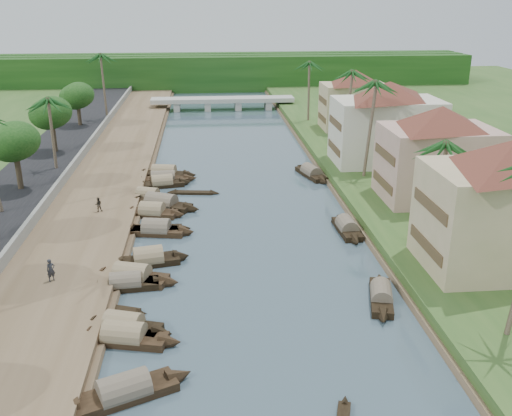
{
  "coord_description": "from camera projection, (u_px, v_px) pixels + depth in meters",
  "views": [
    {
      "loc": [
        -3.75,
        -40.78,
        21.2
      ],
      "look_at": [
        0.95,
        10.48,
        2.0
      ],
      "focal_mm": 40.0,
      "sensor_mm": 36.0,
      "label": 1
    }
  ],
  "objects": [
    {
      "name": "person_far",
      "position": [
        98.0,
        204.0,
        57.22
      ],
      "size": [
        0.81,
        0.69,
        1.47
      ],
      "primitive_type": "imported",
      "rotation": [
        0.0,
        0.0,
        3.35
      ],
      "color": "#332C24",
      "rests_on": "left_bank"
    },
    {
      "name": "canoe_1",
      "position": [
        119.0,
        310.0,
        40.8
      ],
      "size": [
        4.27,
        2.11,
        0.69
      ],
      "rotation": [
        0.0,
        0.0,
        -0.35
      ],
      "color": "black",
      "rests_on": "ground"
    },
    {
      "name": "building_mid",
      "position": [
        438.0,
        152.0,
        58.41
      ],
      "size": [
        14.11,
        14.11,
        9.7
      ],
      "color": "tan",
      "rests_on": "right_bank"
    },
    {
      "name": "right_bank",
      "position": [
        404.0,
        186.0,
        65.85
      ],
      "size": [
        16.0,
        180.0,
        1.2
      ],
      "primitive_type": "cube",
      "color": "#2E5020",
      "rests_on": "ground"
    },
    {
      "name": "bridge",
      "position": [
        223.0,
        101.0,
        112.35
      ],
      "size": [
        28.0,
        4.0,
        2.4
      ],
      "color": "#A9A89E",
      "rests_on": "ground"
    },
    {
      "name": "tree_4",
      "position": [
        51.0,
        114.0,
        75.55
      ],
      "size": [
        4.94,
        4.94,
        7.24
      ],
      "color": "#463828",
      "rests_on": "ground"
    },
    {
      "name": "sampan_16",
      "position": [
        311.0,
        173.0,
        71.19
      ],
      "size": [
        3.79,
        8.47,
        2.06
      ],
      "rotation": [
        0.0,
        0.0,
        1.85
      ],
      "color": "black",
      "rests_on": "ground"
    },
    {
      "name": "sampan_3",
      "position": [
        126.0,
        284.0,
        43.82
      ],
      "size": [
        7.11,
        2.06,
        1.93
      ],
      "rotation": [
        0.0,
        0.0,
        0.09
      ],
      "color": "black",
      "rests_on": "ground"
    },
    {
      "name": "sampan_8",
      "position": [
        152.0,
        212.0,
        58.31
      ],
      "size": [
        7.24,
        3.29,
        2.19
      ],
      "rotation": [
        0.0,
        0.0,
        -0.24
      ],
      "color": "black",
      "rests_on": "ground"
    },
    {
      "name": "left_bank",
      "position": [
        96.0,
        196.0,
        62.93
      ],
      "size": [
        10.0,
        180.0,
        0.8
      ],
      "primitive_type": "cube",
      "color": "brown",
      "rests_on": "ground"
    },
    {
      "name": "building_near",
      "position": [
        507.0,
        204.0,
        43.3
      ],
      "size": [
        14.85,
        14.85,
        10.2
      ],
      "color": "#CAAE87",
      "rests_on": "right_bank"
    },
    {
      "name": "sampan_10",
      "position": [
        148.0,
        196.0,
        63.1
      ],
      "size": [
        6.88,
        3.66,
        1.92
      ],
      "rotation": [
        0.0,
        0.0,
        -0.35
      ],
      "color": "black",
      "rests_on": "ground"
    },
    {
      "name": "sampan_12",
      "position": [
        163.0,
        179.0,
        68.94
      ],
      "size": [
        8.44,
        2.01,
        2.02
      ],
      "rotation": [
        0.0,
        0.0,
        0.06
      ],
      "color": "black",
      "rests_on": "ground"
    },
    {
      "name": "palm_2",
      "position": [
        371.0,
        85.0,
        63.71
      ],
      "size": [
        3.2,
        3.2,
        12.5
      ],
      "color": "#715E4B",
      "rests_on": "ground"
    },
    {
      "name": "palm_1",
      "position": [
        441.0,
        146.0,
        47.8
      ],
      "size": [
        3.2,
        3.2,
        9.94
      ],
      "color": "#715E4B",
      "rests_on": "ground"
    },
    {
      "name": "sampan_0",
      "position": [
        124.0,
        392.0,
        31.84
      ],
      "size": [
        8.26,
        4.84,
        2.19
      ],
      "rotation": [
        0.0,
        0.0,
        0.41
      ],
      "color": "black",
      "rests_on": "ground"
    },
    {
      "name": "sampan_1",
      "position": [
        124.0,
        327.0,
        38.11
      ],
      "size": [
        7.28,
        3.75,
        2.14
      ],
      "rotation": [
        0.0,
        0.0,
        -0.31
      ],
      "color": "black",
      "rests_on": "ground"
    },
    {
      "name": "building_distant",
      "position": [
        354.0,
        99.0,
        90.22
      ],
      "size": [
        12.62,
        12.62,
        9.2
      ],
      "color": "#CAAE87",
      "rests_on": "right_bank"
    },
    {
      "name": "ground",
      "position": [
        256.0,
        277.0,
        45.78
      ],
      "size": [
        220.0,
        220.0,
        0.0
      ],
      "primitive_type": "plane",
      "color": "#3D505B",
      "rests_on": "ground"
    },
    {
      "name": "tree_3",
      "position": [
        14.0,
        142.0,
        60.61
      ],
      "size": [
        4.91,
        4.91,
        7.27
      ],
      "color": "#463828",
      "rests_on": "ground"
    },
    {
      "name": "sampan_5",
      "position": [
        149.0,
        260.0,
        47.83
      ],
      "size": [
        7.36,
        3.14,
        2.28
      ],
      "rotation": [
        0.0,
        0.0,
        0.2
      ],
      "color": "black",
      "rests_on": "ground"
    },
    {
      "name": "palm_3",
      "position": [
        348.0,
        73.0,
        77.51
      ],
      "size": [
        3.2,
        3.2,
        11.89
      ],
      "color": "#715E4B",
      "rests_on": "ground"
    },
    {
      "name": "retaining_wall",
      "position": [
        56.0,
        189.0,
        62.24
      ],
      "size": [
        0.4,
        180.0,
        1.1
      ],
      "primitive_type": "cube",
      "color": "gray",
      "rests_on": "left_bank"
    },
    {
      "name": "sampan_14",
      "position": [
        381.0,
        296.0,
        42.08
      ],
      "size": [
        3.15,
        7.61,
        1.87
      ],
      "rotation": [
        0.0,
        0.0,
        1.33
      ],
      "color": "black",
      "rests_on": "ground"
    },
    {
      "name": "tree_5",
      "position": [
        77.0,
        96.0,
        91.55
      ],
      "size": [
        4.86,
        4.86,
        6.7
      ],
      "color": "#463828",
      "rests_on": "ground"
    },
    {
      "name": "sampan_13",
      "position": [
        164.0,
        174.0,
        71.0
      ],
      "size": [
        8.55,
        3.36,
        2.28
      ],
      "rotation": [
        0.0,
        0.0,
        -0.2
      ],
      "color": "black",
      "rests_on": "ground"
    },
    {
      "name": "sampan_15",
      "position": [
        347.0,
        228.0,
        54.41
      ],
      "size": [
        1.91,
        7.47,
        2.02
      ],
      "rotation": [
        0.0,
        0.0,
        1.61
      ],
      "color": "black",
      "rests_on": "ground"
    },
    {
      "name": "sampan_9",
      "position": [
        161.0,
        204.0,
        60.69
      ],
      "size": [
        9.1,
        5.71,
        2.33
      ],
      "rotation": [
        0.0,
        0.0,
        -0.46
      ],
      "color": "black",
      "rests_on": "ground"
    },
    {
      "name": "person_near",
      "position": [
        51.0,
        270.0,
        43.19
      ],
      "size": [
        0.77,
        0.72,
        1.77
      ],
      "primitive_type": "imported",
      "rotation": [
        0.0,
        0.0,
        0.61
      ],
      "color": "#2A2B32",
      "rests_on": "left_bank"
    },
    {
      "name": "building_far",
      "position": [
        387.0,
        122.0,
        71.3
      ],
      "size": [
        15.59,
        15.59,
        10.2
      ],
      "color": "beige",
      "rests_on": "right_bank"
    },
    {
      "name": "road",
      "position": [
        16.0,
        196.0,
        62.09
      ],
      "size": [
        8.0,
        180.0,
        1.4
      ],
      "primitive_type": "cube",
      "color": "black",
      "rests_on": "ground"
    },
    {
      "name": "sampan_2",
      "position": [
        125.0,
        337.0,
        37.03
      ],
      "size": [
        7.97,
        3.36,
        2.08
      ],
      "rotation": [
        0.0,
        0.0,
        -0.24
      ],
      "color": "black",
      "rests_on": "ground"
    },
    {
      "name": "palm_6",
      "position": [
        48.0,
        101.0,
        66.95
      ],
      "size": [
        3.2,
        3.2,
        9.95
      ],
      "color": "#715E4B",
      "rests_on": "ground"
    },
    {
      "name": "sampan_7",
      "position": [
        155.0,
        229.0,
        54.18
      ],
      "size": [
        7.03,
        1.66,
        1.91
      ],
      "rotation": [
        0.0,
        0.0,
        -0.0
      ],
      "color": "black",
      "rests_on": "ground"
    },
    {
      "name": "tree_6",
      "position": [
        415.0,
        121.0,
        75.26
      ],
      "size": [
        4.61,
        4.61,
        6.51
      ],
      "color": "#463828",
      "rests_on": "ground"
    },
    {
      "name": "sampan_6",
      "position": [
        156.0,
        230.0,
        53.9
      ],
      "size": [
        7.63,
        3.02,
        2.23
      ],
      "rotation": [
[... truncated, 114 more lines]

